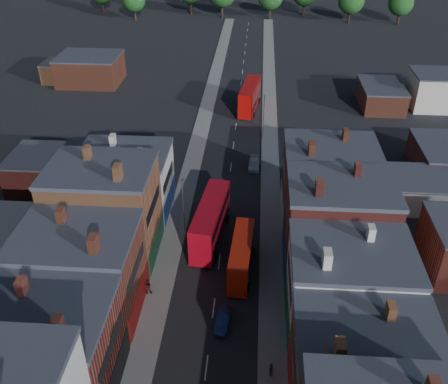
# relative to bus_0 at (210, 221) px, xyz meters

# --- Properties ---
(pavement_west) EXTENTS (3.00, 200.00, 0.12)m
(pavement_west) POSITION_rel_bus_0_xyz_m (-5.00, 21.48, -2.88)
(pavement_west) COLOR gray
(pavement_west) RESTS_ON ground
(pavement_east) EXTENTS (3.00, 200.00, 0.12)m
(pavement_east) POSITION_rel_bus_0_xyz_m (8.00, 21.48, -2.88)
(pavement_east) COLOR gray
(pavement_east) RESTS_ON ground
(lamp_post_2) EXTENTS (0.25, 0.70, 8.12)m
(lamp_post_2) POSITION_rel_bus_0_xyz_m (-3.70, 1.48, 1.76)
(lamp_post_2) COLOR slate
(lamp_post_2) RESTS_ON ground
(lamp_post_3) EXTENTS (0.25, 0.70, 8.12)m
(lamp_post_3) POSITION_rel_bus_0_xyz_m (6.70, 31.48, 1.76)
(lamp_post_3) COLOR slate
(lamp_post_3) RESTS_ON ground
(bus_0) EXTENTS (4.28, 12.86, 5.45)m
(bus_0) POSITION_rel_bus_0_xyz_m (0.00, 0.00, 0.00)
(bus_0) COLOR red
(bus_0) RESTS_ON ground
(bus_1) EXTENTS (3.00, 10.23, 4.37)m
(bus_1) POSITION_rel_bus_0_xyz_m (4.29, -6.06, -0.58)
(bus_1) COLOR red
(bus_1) RESTS_ON ground
(bus_2) EXTENTS (4.31, 12.61, 5.34)m
(bus_2) POSITION_rel_bus_0_xyz_m (3.84, 43.99, -0.06)
(bus_2) COLOR #AC0907
(bus_2) RESTS_ON ground
(car_1) EXTENTS (1.76, 4.11, 1.32)m
(car_1) POSITION_rel_bus_0_xyz_m (2.70, -14.86, -2.28)
(car_1) COLOR navy
(car_1) RESTS_ON ground
(car_2) EXTENTS (2.06, 4.23, 1.16)m
(car_2) POSITION_rel_bus_0_xyz_m (-1.38, 6.38, -2.36)
(car_2) COLOR black
(car_2) RESTS_ON ground
(car_3) EXTENTS (1.83, 4.43, 1.28)m
(car_3) POSITION_rel_bus_0_xyz_m (5.30, 19.65, -2.30)
(car_3) COLOR silver
(car_3) RESTS_ON ground
(ped_1) EXTENTS (1.01, 0.66, 1.92)m
(ped_1) POSITION_rel_bus_0_xyz_m (-6.20, -10.79, -1.86)
(ped_1) COLOR #3F1A19
(ped_1) RESTS_ON pavement_west
(ped_3) EXTENTS (0.65, 1.04, 1.64)m
(ped_3) POSITION_rel_bus_0_xyz_m (7.75, -21.01, -2.00)
(ped_3) COLOR #524E47
(ped_3) RESTS_ON pavement_east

